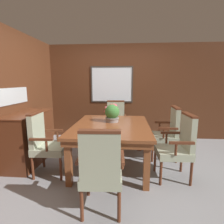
# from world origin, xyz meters

# --- Properties ---
(ground_plane) EXTENTS (14.00, 14.00, 0.00)m
(ground_plane) POSITION_xyz_m (0.00, 0.00, 0.00)
(ground_plane) COLOR gray
(wall_back) EXTENTS (7.20, 0.08, 2.45)m
(wall_back) POSITION_xyz_m (-0.00, 1.83, 1.23)
(wall_back) COLOR #4C2816
(wall_back) RESTS_ON ground_plane
(wall_left) EXTENTS (0.08, 7.20, 2.45)m
(wall_left) POSITION_xyz_m (-1.78, 0.00, 1.23)
(wall_left) COLOR #4C2816
(wall_left) RESTS_ON ground_plane
(dining_table) EXTENTS (1.32, 1.64, 0.75)m
(dining_table) POSITION_xyz_m (0.02, 0.17, 0.66)
(dining_table) COLOR brown
(dining_table) RESTS_ON ground_plane
(chair_head_near) EXTENTS (0.54, 0.53, 1.04)m
(chair_head_near) POSITION_xyz_m (0.01, -1.04, 0.55)
(chair_head_near) COLOR #562B19
(chair_head_near) RESTS_ON ground_plane
(chair_left_near) EXTENTS (0.53, 0.54, 1.04)m
(chair_left_near) POSITION_xyz_m (-1.02, -0.23, 0.55)
(chair_left_near) COLOR #562B19
(chair_left_near) RESTS_ON ground_plane
(chair_right_near) EXTENTS (0.53, 0.54, 1.04)m
(chair_right_near) POSITION_xyz_m (1.09, -0.21, 0.55)
(chair_right_near) COLOR #562B19
(chair_right_near) RESTS_ON ground_plane
(chair_head_far) EXTENTS (0.52, 0.50, 1.04)m
(chair_head_far) POSITION_xyz_m (0.02, 1.38, 0.55)
(chair_head_far) COLOR #562B19
(chair_head_far) RESTS_ON ground_plane
(chair_right_far) EXTENTS (0.51, 0.53, 1.04)m
(chair_right_far) POSITION_xyz_m (1.09, 0.53, 0.55)
(chair_right_far) COLOR #562B19
(chair_right_far) RESTS_ON ground_plane
(potted_plant) EXTENTS (0.29, 0.28, 0.35)m
(potted_plant) POSITION_xyz_m (0.02, 0.38, 0.92)
(potted_plant) COLOR gray
(potted_plant) RESTS_ON dining_table
(sideboard_cabinet) EXTENTS (0.50, 1.10, 0.95)m
(sideboard_cabinet) POSITION_xyz_m (-1.51, 0.13, 0.47)
(sideboard_cabinet) COLOR #512816
(sideboard_cabinet) RESTS_ON ground_plane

